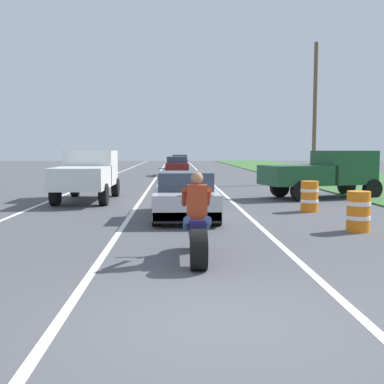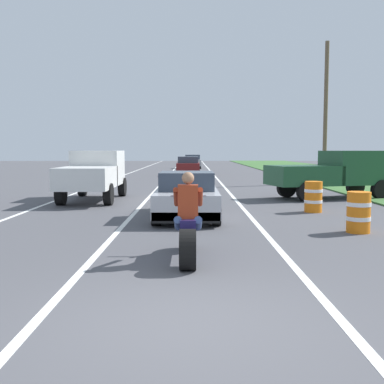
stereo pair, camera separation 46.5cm
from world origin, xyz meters
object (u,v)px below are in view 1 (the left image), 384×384
(sports_car_silver, at_px, (185,196))
(pickup_truck_right_shoulder_dark_green, at_px, (324,172))
(pickup_truck_left_lane_white, at_px, (87,173))
(distant_car_further_ahead, at_px, (180,161))
(construction_barrel_nearest, at_px, (358,211))
(construction_barrel_mid, at_px, (309,196))
(distant_car_far_ahead, at_px, (177,166))
(motorcycle_with_rider, at_px, (197,229))

(sports_car_silver, xyz_separation_m, pickup_truck_right_shoulder_dark_green, (5.97, 5.47, 0.48))
(pickup_truck_left_lane_white, distance_m, distant_car_further_ahead, 32.31)
(construction_barrel_nearest, bearing_deg, distant_car_further_ahead, 95.80)
(sports_car_silver, height_order, construction_barrel_mid, sports_car_silver)
(pickup_truck_left_lane_white, bearing_deg, sports_car_silver, -51.20)
(distant_car_further_ahead, bearing_deg, distant_car_far_ahead, -91.52)
(pickup_truck_right_shoulder_dark_green, xyz_separation_m, construction_barrel_nearest, (-1.76, -8.03, -0.60))
(pickup_truck_right_shoulder_dark_green, distance_m, construction_barrel_nearest, 8.24)
(pickup_truck_right_shoulder_dark_green, bearing_deg, distant_car_far_ahead, 109.43)
(construction_barrel_nearest, bearing_deg, pickup_truck_right_shoulder_dark_green, 77.65)
(sports_car_silver, relative_size, distant_car_far_ahead, 1.08)
(distant_car_far_ahead, bearing_deg, sports_car_silver, -89.62)
(sports_car_silver, distance_m, pickup_truck_right_shoulder_dark_green, 8.11)
(motorcycle_with_rider, xyz_separation_m, construction_barrel_mid, (4.00, 6.67, -0.09))
(construction_barrel_nearest, height_order, construction_barrel_mid, same)
(sports_car_silver, relative_size, construction_barrel_nearest, 4.30)
(construction_barrel_mid, height_order, distant_car_far_ahead, distant_car_far_ahead)
(pickup_truck_right_shoulder_dark_green, height_order, distant_car_far_ahead, pickup_truck_right_shoulder_dark_green)
(pickup_truck_right_shoulder_dark_green, height_order, construction_barrel_nearest, pickup_truck_right_shoulder_dark_green)
(pickup_truck_left_lane_white, xyz_separation_m, pickup_truck_right_shoulder_dark_green, (9.73, 0.79, 0.00))
(distant_car_further_ahead, bearing_deg, pickup_truck_right_shoulder_dark_green, -79.59)
(pickup_truck_right_shoulder_dark_green, bearing_deg, motorcycle_with_rider, -118.22)
(pickup_truck_right_shoulder_dark_green, relative_size, distant_car_far_ahead, 1.29)
(motorcycle_with_rider, height_order, sports_car_silver, motorcycle_with_rider)
(motorcycle_with_rider, relative_size, construction_barrel_nearest, 2.21)
(pickup_truck_left_lane_white, distance_m, construction_barrel_nearest, 10.78)
(pickup_truck_right_shoulder_dark_green, xyz_separation_m, distant_car_further_ahead, (-5.75, 31.28, -0.33))
(pickup_truck_right_shoulder_dark_green, distance_m, distant_car_further_ahead, 31.80)
(distant_car_further_ahead, bearing_deg, sports_car_silver, -90.34)
(motorcycle_with_rider, height_order, distant_car_further_ahead, motorcycle_with_rider)
(pickup_truck_right_shoulder_dark_green, relative_size, distant_car_further_ahead, 1.29)
(pickup_truck_left_lane_white, height_order, distant_car_far_ahead, pickup_truck_left_lane_white)
(construction_barrel_mid, xyz_separation_m, distant_car_far_ahead, (-4.24, 21.64, 0.27))
(pickup_truck_right_shoulder_dark_green, height_order, distant_car_further_ahead, pickup_truck_right_shoulder_dark_green)
(pickup_truck_left_lane_white, xyz_separation_m, distant_car_far_ahead, (3.61, 18.13, -0.33))
(motorcycle_with_rider, xyz_separation_m, construction_barrel_nearest, (4.12, 2.93, -0.09))
(sports_car_silver, height_order, distant_car_far_ahead, distant_car_far_ahead)
(construction_barrel_mid, bearing_deg, pickup_truck_left_lane_white, 155.93)
(pickup_truck_right_shoulder_dark_green, bearing_deg, distant_car_further_ahead, 100.41)
(construction_barrel_mid, distance_m, distant_car_further_ahead, 35.78)
(motorcycle_with_rider, relative_size, sports_car_silver, 0.51)
(sports_car_silver, bearing_deg, motorcycle_with_rider, -89.14)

